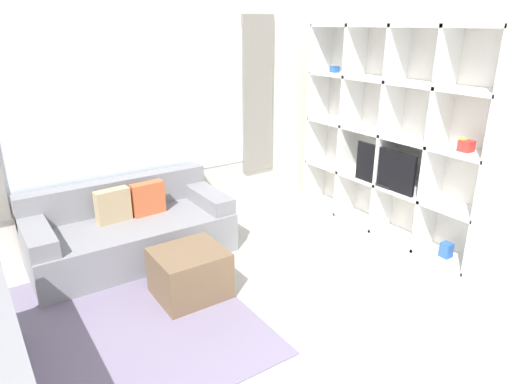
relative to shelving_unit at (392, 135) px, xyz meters
name	(u,v)px	position (x,y,z in m)	size (l,w,h in m)	color
wall_back	(135,117)	(-2.38, 1.50, 0.22)	(6.25, 0.11, 2.70)	silver
wall_right	(419,117)	(0.18, -0.19, 0.22)	(0.07, 4.52, 2.70)	silver
area_rug	(102,330)	(-3.35, -0.08, -1.13)	(2.27, 2.18, 0.01)	slate
shelving_unit	(392,135)	(0.00, 0.00, 0.00)	(0.37, 2.43, 2.30)	silver
couch_main	(130,231)	(-2.71, 1.00, -0.85)	(1.98, 0.92, 0.76)	gray
ottoman	(190,273)	(-2.53, -0.01, -0.91)	(0.60, 0.55, 0.44)	brown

